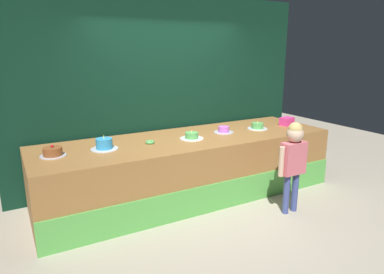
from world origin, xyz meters
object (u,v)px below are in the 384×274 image
pink_box (287,121)px  cake_far_right (257,126)px  cake_center (192,136)px  cake_right (224,130)px  cake_left (104,144)px  cake_far_left (53,152)px  donut (150,142)px  child_figure (293,155)px

pink_box → cake_far_right: 0.60m
cake_center → cake_right: size_ratio=1.12×
cake_left → cake_far_right: size_ratio=1.08×
cake_far_left → cake_left: (0.60, -0.01, 0.01)m
pink_box → cake_right: bearing=176.4°
donut → cake_far_right: (1.79, -0.02, 0.02)m
pink_box → cake_far_left: cake_far_left is taller
cake_far_left → donut: bearing=-1.5°
cake_center → cake_right: 0.60m
donut → cake_right: bearing=1.8°
cake_right → cake_far_right: (0.60, -0.06, 0.00)m
cake_center → cake_right: cake_center is taller
cake_far_right → child_figure: bearing=-106.4°
child_figure → cake_right: (-0.28, 1.14, 0.12)m
pink_box → cake_left: (-2.99, 0.06, -0.00)m
cake_right → child_figure: bearing=-76.3°
cake_far_right → cake_right: bearing=174.6°
donut → cake_center: size_ratio=0.37×
pink_box → cake_left: 2.99m
cake_far_left → cake_right: cake_far_left is taller
child_figure → pink_box: bearing=49.4°
pink_box → donut: pink_box is taller
donut → cake_left: bearing=177.8°
cake_right → cake_far_right: 0.60m
pink_box → cake_far_right: size_ratio=0.70×
cake_far_right → donut: bearing=179.4°
cake_far_left → cake_right: size_ratio=1.00×
cake_far_left → cake_right: 2.39m
cake_far_left → cake_center: size_ratio=0.90×
child_figure → pink_box: size_ratio=5.44×
donut → child_figure: bearing=-36.9°
pink_box → cake_right: 1.20m
cake_left → cake_right: (1.79, 0.01, -0.02)m
pink_box → cake_center: bearing=-179.4°
pink_box → cake_left: size_ratio=0.65×
cake_far_right → cake_far_left: bearing=179.0°
donut → cake_left: size_ratio=0.36×
cake_far_right → cake_center: bearing=-178.2°
cake_far_left → cake_left: 0.60m
donut → cake_far_right: size_ratio=0.39×
cake_far_left → cake_far_right: bearing=-1.0°
cake_center → cake_far_right: same height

